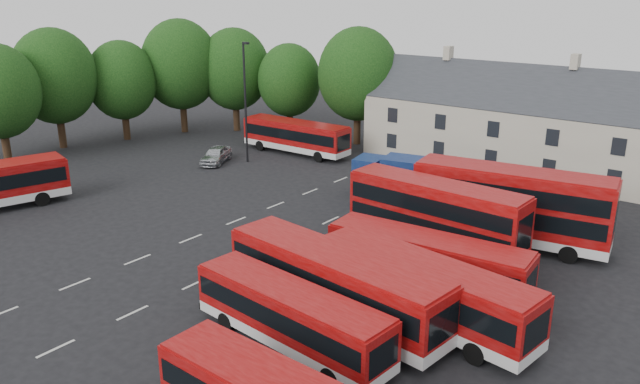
# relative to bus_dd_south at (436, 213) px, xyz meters

# --- Properties ---
(ground) EXTENTS (140.00, 140.00, 0.00)m
(ground) POSITION_rel_bus_dd_south_xyz_m (-13.10, -9.40, -2.50)
(ground) COLOR black
(ground) RESTS_ON ground
(lane_markings) EXTENTS (5.15, 33.80, 0.01)m
(lane_markings) POSITION_rel_bus_dd_south_xyz_m (-10.60, -7.40, -2.50)
(lane_markings) COLOR beige
(lane_markings) RESTS_ON ground
(treeline) EXTENTS (29.92, 32.59, 12.01)m
(treeline) POSITION_rel_bus_dd_south_xyz_m (-33.84, 9.96, 4.18)
(treeline) COLOR black
(treeline) RESTS_ON ground
(terrace_houses) EXTENTS (35.70, 7.13, 10.06)m
(terrace_houses) POSITION_rel_bus_dd_south_xyz_m (0.90, 20.60, 1.36)
(terrace_houses) COLOR beige
(terrace_houses) RESTS_ON ground
(bus_row_b) EXTENTS (10.13, 3.09, 2.82)m
(bus_row_b) POSITION_rel_bus_dd_south_xyz_m (-0.05, -12.96, -0.81)
(bus_row_b) COLOR silver
(bus_row_b) RESTS_ON ground
(bus_row_c) EXTENTS (12.16, 3.97, 3.38)m
(bus_row_c) POSITION_rel_bus_dd_south_xyz_m (-0.03, -9.78, -0.47)
(bus_row_c) COLOR silver
(bus_row_c) RESTS_ON ground
(bus_row_d) EXTENTS (11.43, 4.01, 3.16)m
(bus_row_d) POSITION_rel_bus_dd_south_xyz_m (3.43, -7.62, -0.60)
(bus_row_d) COLOR silver
(bus_row_d) RESTS_ON ground
(bus_row_e) EXTENTS (10.72, 3.29, 2.99)m
(bus_row_e) POSITION_rel_bus_dd_south_xyz_m (1.94, -4.52, -0.71)
(bus_row_e) COLOR silver
(bus_row_e) RESTS_ON ground
(bus_dd_south) EXTENTS (10.80, 2.89, 4.39)m
(bus_dd_south) POSITION_rel_bus_dd_south_xyz_m (0.00, 0.00, 0.00)
(bus_dd_south) COLOR silver
(bus_dd_south) RESTS_ON ground
(bus_dd_north) EXTENTS (11.87, 4.39, 4.76)m
(bus_dd_north) POSITION_rel_bus_dd_south_xyz_m (2.88, 4.07, 0.21)
(bus_dd_north) COLOR silver
(bus_dd_north) RESTS_ON ground
(bus_north) EXTENTS (10.98, 2.83, 3.09)m
(bus_north) POSITION_rel_bus_dd_south_xyz_m (-21.41, 12.80, -0.65)
(bus_north) COLOR silver
(bus_north) RESTS_ON ground
(box_truck) EXTENTS (7.90, 3.92, 3.31)m
(box_truck) POSITION_rel_bus_dd_south_xyz_m (-6.04, 7.11, -0.64)
(box_truck) COLOR black
(box_truck) RESTS_ON ground
(silver_car) EXTENTS (3.51, 4.74, 1.50)m
(silver_car) POSITION_rel_bus_dd_south_xyz_m (-24.95, 5.88, -1.75)
(silver_car) COLOR #B2B5BB
(silver_car) RESTS_ON ground
(lamppost) EXTENTS (0.73, 0.29, 10.60)m
(lamppost) POSITION_rel_bus_dd_south_xyz_m (-23.04, 7.94, 3.15)
(lamppost) COLOR black
(lamppost) RESTS_ON ground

